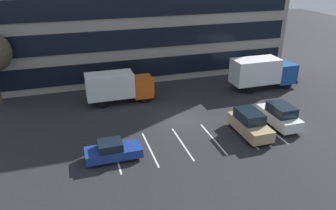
# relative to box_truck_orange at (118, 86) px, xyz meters

# --- Properties ---
(ground_plane) EXTENTS (120.00, 120.00, 0.00)m
(ground_plane) POSITION_rel_box_truck_orange_xyz_m (4.98, -6.25, -1.85)
(ground_plane) COLOR #262628
(lot_markings) EXTENTS (14.14, 5.40, 0.01)m
(lot_markings) POSITION_rel_box_truck_orange_xyz_m (4.98, -10.14, -1.85)
(lot_markings) COLOR silver
(lot_markings) RESTS_ON ground_plane
(box_truck_orange) EXTENTS (7.10, 2.35, 3.29)m
(box_truck_orange) POSITION_rel_box_truck_orange_xyz_m (0.00, 0.00, 0.00)
(box_truck_orange) COLOR #D85914
(box_truck_orange) RESTS_ON ground_plane
(box_truck_blue) EXTENTS (7.89, 2.61, 3.66)m
(box_truck_blue) POSITION_rel_box_truck_orange_xyz_m (16.78, -0.92, 0.21)
(box_truck_blue) COLOR #194799
(box_truck_blue) RESTS_ON ground_plane
(sedan_navy) EXTENTS (4.29, 1.80, 1.54)m
(sedan_navy) POSITION_rel_box_truck_orange_xyz_m (-2.27, -10.65, -1.13)
(sedan_navy) COLOR navy
(sedan_navy) RESTS_ON ground_plane
(suv_white) EXTENTS (1.97, 4.66, 2.11)m
(suv_white) POSITION_rel_box_truck_orange_xyz_m (13.17, -9.66, -0.84)
(suv_white) COLOR white
(suv_white) RESTS_ON ground_plane
(suv_tan) EXTENTS (2.00, 4.73, 2.14)m
(suv_tan) POSITION_rel_box_truck_orange_xyz_m (9.70, -10.32, -0.82)
(suv_tan) COLOR tan
(suv_tan) RESTS_ON ground_plane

